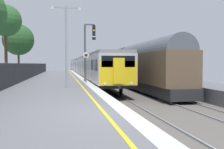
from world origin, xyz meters
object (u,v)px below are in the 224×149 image
object	(u,v)px
commuter_train_at_platform	(83,66)
freight_train_adjacent_track	(115,64)
background_tree_left	(18,40)
signal_gantry	(88,46)
background_tree_right	(5,21)
platform_lamp_mid	(66,40)
speed_limit_sign	(86,63)

from	to	relation	value
commuter_train_at_platform	freight_train_adjacent_track	size ratio (longest dim) A/B	1.43
freight_train_adjacent_track	background_tree_left	bearing A→B (deg)	165.77
background_tree_left	signal_gantry	bearing A→B (deg)	-62.10
freight_train_adjacent_track	background_tree_right	xyz separation A→B (m)	(-14.37, -6.03, 5.02)
platform_lamp_mid	signal_gantry	bearing A→B (deg)	72.04
speed_limit_sign	commuter_train_at_platform	bearing A→B (deg)	86.14
commuter_train_at_platform	background_tree_right	world-z (taller)	background_tree_right
freight_train_adjacent_track	signal_gantry	size ratio (longest dim) A/B	8.29
background_tree_right	freight_train_adjacent_track	bearing A→B (deg)	22.79
freight_train_adjacent_track	background_tree_left	xyz separation A→B (m)	(-14.55, 3.69, 3.69)
background_tree_left	platform_lamp_mid	bearing A→B (deg)	-73.48
signal_gantry	platform_lamp_mid	xyz separation A→B (m)	(-2.08, -6.42, -0.08)
speed_limit_sign	platform_lamp_mid	distance (m)	4.87
speed_limit_sign	background_tree_left	xyz separation A→B (m)	(-8.70, 19.25, 3.54)
platform_lamp_mid	speed_limit_sign	bearing A→B (deg)	68.05
freight_train_adjacent_track	signal_gantry	world-z (taller)	signal_gantry
commuter_train_at_platform	signal_gantry	world-z (taller)	signal_gantry
platform_lamp_mid	background_tree_right	size ratio (longest dim) A/B	0.65
freight_train_adjacent_track	speed_limit_sign	xyz separation A→B (m)	(-5.85, -15.56, 0.15)
platform_lamp_mid	background_tree_left	distance (m)	24.62
commuter_train_at_platform	platform_lamp_mid	xyz separation A→B (m)	(-3.57, -31.65, 2.01)
commuter_train_at_platform	background_tree_right	distance (m)	21.32
commuter_train_at_platform	background_tree_left	distance (m)	13.90
commuter_train_at_platform	speed_limit_sign	bearing A→B (deg)	-93.86
background_tree_right	speed_limit_sign	bearing A→B (deg)	-48.21
freight_train_adjacent_track	platform_lamp_mid	bearing A→B (deg)	-110.90
commuter_train_at_platform	freight_train_adjacent_track	xyz separation A→B (m)	(4.00, -11.82, 0.30)
commuter_train_at_platform	freight_train_adjacent_track	distance (m)	12.48
speed_limit_sign	platform_lamp_mid	world-z (taller)	platform_lamp_mid
background_tree_left	freight_train_adjacent_track	bearing A→B (deg)	-14.23
signal_gantry	background_tree_left	bearing A→B (deg)	117.90
commuter_train_at_platform	platform_lamp_mid	distance (m)	31.92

